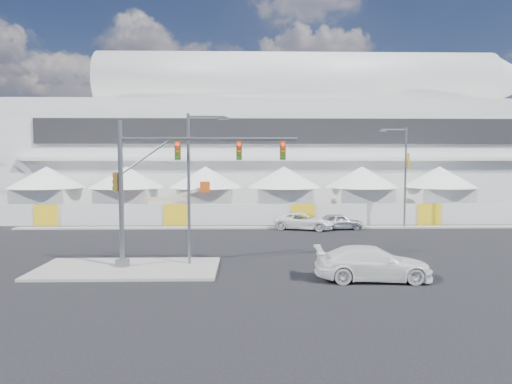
{
  "coord_description": "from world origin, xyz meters",
  "views": [
    {
      "loc": [
        0.6,
        -28.24,
        6.12
      ],
      "look_at": [
        1.46,
        10.0,
        3.45
      ],
      "focal_mm": 32.0,
      "sensor_mm": 36.0,
      "label": 1
    }
  ],
  "objects_px": {
    "sedan_silver": "(339,221)",
    "boom_lift": "(161,210)",
    "lot_car_a": "(441,212)",
    "streetlight_curb": "(403,170)",
    "traffic_mast": "(157,187)",
    "pickup_curb": "(304,221)",
    "pickup_near": "(373,263)",
    "streetlight_median": "(193,178)",
    "lot_car_c": "(171,211)"
  },
  "relations": [
    {
      "from": "pickup_curb",
      "to": "lot_car_a",
      "type": "distance_m",
      "value": 17.22
    },
    {
      "from": "lot_car_c",
      "to": "traffic_mast",
      "type": "distance_m",
      "value": 23.74
    },
    {
      "from": "pickup_near",
      "to": "traffic_mast",
      "type": "height_order",
      "value": "traffic_mast"
    },
    {
      "from": "traffic_mast",
      "to": "streetlight_curb",
      "type": "xyz_separation_m",
      "value": [
        19.14,
        15.26,
        0.61
      ]
    },
    {
      "from": "pickup_curb",
      "to": "boom_lift",
      "type": "bearing_deg",
      "value": 82.39
    },
    {
      "from": "lot_car_c",
      "to": "boom_lift",
      "type": "xyz_separation_m",
      "value": [
        -0.61,
        -2.2,
        0.39
      ]
    },
    {
      "from": "boom_lift",
      "to": "lot_car_c",
      "type": "bearing_deg",
      "value": 66.69
    },
    {
      "from": "pickup_curb",
      "to": "streetlight_curb",
      "type": "height_order",
      "value": "streetlight_curb"
    },
    {
      "from": "streetlight_curb",
      "to": "boom_lift",
      "type": "relative_size",
      "value": 1.16
    },
    {
      "from": "pickup_curb",
      "to": "streetlight_median",
      "type": "bearing_deg",
      "value": 166.88
    },
    {
      "from": "pickup_curb",
      "to": "streetlight_median",
      "type": "height_order",
      "value": "streetlight_median"
    },
    {
      "from": "sedan_silver",
      "to": "boom_lift",
      "type": "distance_m",
      "value": 18.15
    },
    {
      "from": "pickup_curb",
      "to": "pickup_near",
      "type": "distance_m",
      "value": 17.16
    },
    {
      "from": "streetlight_median",
      "to": "boom_lift",
      "type": "height_order",
      "value": "streetlight_median"
    },
    {
      "from": "pickup_near",
      "to": "traffic_mast",
      "type": "xyz_separation_m",
      "value": [
        -11.44,
        2.63,
        3.79
      ]
    },
    {
      "from": "pickup_curb",
      "to": "streetlight_curb",
      "type": "bearing_deg",
      "value": -67.36
    },
    {
      "from": "traffic_mast",
      "to": "streetlight_curb",
      "type": "bearing_deg",
      "value": 38.57
    },
    {
      "from": "lot_car_a",
      "to": "streetlight_curb",
      "type": "relative_size",
      "value": 0.44
    },
    {
      "from": "boom_lift",
      "to": "lot_car_a",
      "type": "bearing_deg",
      "value": -5.84
    },
    {
      "from": "streetlight_median",
      "to": "lot_car_c",
      "type": "bearing_deg",
      "value": 102.52
    },
    {
      "from": "sedan_silver",
      "to": "traffic_mast",
      "type": "xyz_separation_m",
      "value": [
        -13.19,
        -14.37,
        3.93
      ]
    },
    {
      "from": "pickup_near",
      "to": "boom_lift",
      "type": "distance_m",
      "value": 28.07
    },
    {
      "from": "lot_car_a",
      "to": "traffic_mast",
      "type": "bearing_deg",
      "value": 152.93
    },
    {
      "from": "lot_car_a",
      "to": "traffic_mast",
      "type": "relative_size",
      "value": 0.39
    },
    {
      "from": "lot_car_c",
      "to": "streetlight_curb",
      "type": "bearing_deg",
      "value": -124.8
    },
    {
      "from": "streetlight_median",
      "to": "streetlight_curb",
      "type": "distance_m",
      "value": 22.59
    },
    {
      "from": "streetlight_curb",
      "to": "boom_lift",
      "type": "bearing_deg",
      "value": 165.91
    },
    {
      "from": "pickup_curb",
      "to": "boom_lift",
      "type": "height_order",
      "value": "boom_lift"
    },
    {
      "from": "sedan_silver",
      "to": "lot_car_c",
      "type": "bearing_deg",
      "value": 56.7
    },
    {
      "from": "traffic_mast",
      "to": "lot_car_a",
      "type": "bearing_deg",
      "value": 40.62
    },
    {
      "from": "pickup_curb",
      "to": "lot_car_c",
      "type": "relative_size",
      "value": 1.17
    },
    {
      "from": "sedan_silver",
      "to": "lot_car_a",
      "type": "xyz_separation_m",
      "value": [
        12.44,
        7.61,
        -0.05
      ]
    },
    {
      "from": "pickup_curb",
      "to": "traffic_mast",
      "type": "bearing_deg",
      "value": 162.64
    },
    {
      "from": "streetlight_median",
      "to": "boom_lift",
      "type": "bearing_deg",
      "value": 105.44
    },
    {
      "from": "lot_car_c",
      "to": "sedan_silver",
      "type": "bearing_deg",
      "value": -133.61
    },
    {
      "from": "lot_car_a",
      "to": "streetlight_median",
      "type": "distance_m",
      "value": 32.2
    },
    {
      "from": "lot_car_c",
      "to": "traffic_mast",
      "type": "relative_size",
      "value": 0.44
    },
    {
      "from": "streetlight_curb",
      "to": "boom_lift",
      "type": "distance_m",
      "value": 23.93
    },
    {
      "from": "pickup_near",
      "to": "streetlight_curb",
      "type": "distance_m",
      "value": 19.97
    },
    {
      "from": "sedan_silver",
      "to": "pickup_curb",
      "type": "bearing_deg",
      "value": 83.25
    },
    {
      "from": "pickup_near",
      "to": "streetlight_median",
      "type": "xyz_separation_m",
      "value": [
        -9.53,
        3.29,
        4.25
      ]
    },
    {
      "from": "pickup_curb",
      "to": "lot_car_c",
      "type": "distance_m",
      "value": 15.85
    },
    {
      "from": "sedan_silver",
      "to": "lot_car_c",
      "type": "distance_m",
      "value": 18.52
    },
    {
      "from": "pickup_near",
      "to": "boom_lift",
      "type": "xyz_separation_m",
      "value": [
        -15.15,
        23.63,
        0.2
      ]
    },
    {
      "from": "sedan_silver",
      "to": "pickup_near",
      "type": "height_order",
      "value": "pickup_near"
    },
    {
      "from": "lot_car_a",
      "to": "boom_lift",
      "type": "xyz_separation_m",
      "value": [
        -29.33,
        -0.98,
        0.4
      ]
    },
    {
      "from": "lot_car_a",
      "to": "streetlight_median",
      "type": "relative_size",
      "value": 0.46
    },
    {
      "from": "traffic_mast",
      "to": "pickup_near",
      "type": "bearing_deg",
      "value": -12.96
    },
    {
      "from": "lot_car_c",
      "to": "streetlight_curb",
      "type": "relative_size",
      "value": 0.5
    },
    {
      "from": "streetlight_curb",
      "to": "sedan_silver",
      "type": "bearing_deg",
      "value": -171.48
    }
  ]
}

